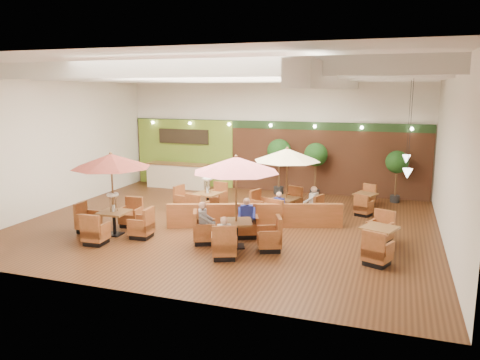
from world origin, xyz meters
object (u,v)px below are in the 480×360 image
at_px(service_counter, 178,176).
at_px(booth_divider, 255,216).
at_px(diner_0, 224,233).
at_px(diner_4, 312,200).
at_px(table_2, 287,170).
at_px(topiary_0, 279,153).
at_px(topiary_1, 316,157).
at_px(table_3, 202,200).
at_px(table_5, 365,202).
at_px(table_1, 236,185).
at_px(diner_1, 247,214).
at_px(diner_3, 280,204).
at_px(diner_2, 204,219).
at_px(table_4, 379,240).
at_px(table_0, 112,180).
at_px(topiary_2, 397,164).

bearing_deg(service_counter, booth_divider, -43.68).
relative_size(diner_0, diner_4, 0.95).
distance_m(table_2, topiary_0, 4.04).
relative_size(booth_divider, topiary_1, 2.52).
bearing_deg(topiary_1, topiary_0, 180.00).
bearing_deg(topiary_1, table_3, -131.92).
relative_size(table_5, topiary_1, 1.02).
bearing_deg(topiary_1, table_1, -98.01).
relative_size(diner_1, diner_3, 1.11).
bearing_deg(diner_4, table_2, 101.29).
xyz_separation_m(table_5, diner_0, (-3.33, -6.74, 0.42)).
bearing_deg(booth_divider, service_counter, 117.06).
xyz_separation_m(topiary_0, diner_0, (0.58, -8.52, -1.11)).
relative_size(diner_1, diner_2, 0.95).
height_order(table_2, topiary_1, table_2).
height_order(table_1, diner_4, table_1).
relative_size(table_2, table_4, 0.97).
bearing_deg(diner_2, table_2, 130.44).
bearing_deg(table_4, booth_divider, -175.78).
bearing_deg(diner_4, table_1, 167.36).
relative_size(service_counter, diner_0, 3.97).
xyz_separation_m(table_0, table_1, (4.12, 0.14, 0.06)).
height_order(table_3, diner_2, table_3).
bearing_deg(table_5, diner_0, -93.94).
distance_m(table_3, topiary_2, 8.19).
relative_size(table_2, table_5, 1.12).
height_order(booth_divider, diner_1, diner_1).
height_order(table_2, table_5, table_2).
relative_size(table_5, diner_3, 3.35).
height_order(table_2, topiary_0, table_2).
height_order(booth_divider, table_3, table_3).
relative_size(table_0, topiary_0, 1.09).
bearing_deg(table_0, diner_4, 30.19).
relative_size(table_5, topiary_2, 1.12).
height_order(topiary_0, diner_1, topiary_0).
xyz_separation_m(topiary_2, diner_2, (-5.44, -7.50, -0.84)).
height_order(table_1, diner_2, table_1).
bearing_deg(topiary_2, service_counter, -178.84).
distance_m(table_2, diner_4, 1.41).
xyz_separation_m(table_2, topiary_2, (3.75, 3.85, -0.17)).
bearing_deg(table_3, diner_3, -0.76).
xyz_separation_m(table_3, diner_3, (3.26, -0.74, 0.28)).
xyz_separation_m(topiary_0, topiary_1, (1.64, 0.00, -0.08)).
distance_m(service_counter, booth_divider, 7.51).
xyz_separation_m(topiary_1, topiary_2, (3.36, 0.00, -0.15)).
bearing_deg(table_3, table_2, 15.85).
distance_m(service_counter, table_2, 7.26).
bearing_deg(table_1, table_3, 104.79).
xyz_separation_m(table_5, topiary_1, (-2.28, 1.78, 1.44)).
bearing_deg(table_5, booth_divider, -110.93).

